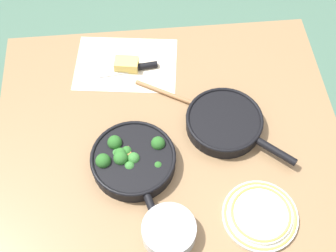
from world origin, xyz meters
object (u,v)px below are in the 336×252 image
skillet_broccoli (132,160)px  grater_knife (136,68)px  wooden_spoon (194,104)px  prep_bowl_steel (169,231)px  skillet_eggs (225,123)px  cheese_block (127,64)px  dinner_plate_stack (260,215)px

skillet_broccoli → grater_knife: skillet_broccoli is taller
wooden_spoon → prep_bowl_steel: size_ratio=2.05×
skillet_eggs → cheese_block: bearing=179.3°
wooden_spoon → dinner_plate_stack: dinner_plate_stack is taller
wooden_spoon → grater_knife: (0.19, -0.17, 0.00)m
skillet_eggs → wooden_spoon: size_ratio=1.04×
skillet_broccoli → dinner_plate_stack: size_ratio=1.69×
skillet_broccoli → skillet_eggs: size_ratio=1.15×
prep_bowl_steel → wooden_spoon: bearing=-105.6°
cheese_block → prep_bowl_steel: size_ratio=0.59×
skillet_broccoli → skillet_eggs: 0.33m
skillet_broccoli → cheese_block: size_ratio=4.16×
skillet_broccoli → dinner_plate_stack: skillet_broccoli is taller
grater_knife → prep_bowl_steel: (-0.06, 0.62, 0.02)m
wooden_spoon → dinner_plate_stack: (-0.14, 0.42, 0.00)m
skillet_broccoli → wooden_spoon: skillet_broccoli is taller
grater_knife → cheese_block: 0.04m
wooden_spoon → cheese_block: (0.22, -0.18, 0.01)m
cheese_block → dinner_plate_stack: bearing=121.0°
skillet_broccoli → prep_bowl_steel: size_ratio=2.44×
dinner_plate_stack → prep_bowl_steel: size_ratio=1.44×
skillet_broccoli → wooden_spoon: bearing=119.2°
wooden_spoon → prep_bowl_steel: (0.13, 0.45, 0.02)m
grater_knife → wooden_spoon: bearing=130.6°
grater_knife → dinner_plate_stack: 0.68m
grater_knife → prep_bowl_steel: 0.63m
skillet_broccoli → grater_knife: 0.39m
skillet_broccoli → dinner_plate_stack: bearing=45.2°
dinner_plate_stack → wooden_spoon: bearing=-71.0°
skillet_broccoli → dinner_plate_stack: (-0.36, 0.21, -0.02)m
skillet_broccoli → cheese_block: skillet_broccoli is taller
grater_knife → prep_bowl_steel: size_ratio=1.44×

